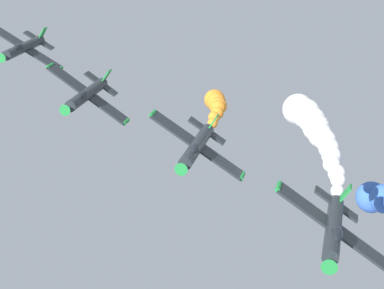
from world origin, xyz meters
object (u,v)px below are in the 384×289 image
Objects in this scene: airplane_left_outer at (87,94)px; airplane_right_outer at (23,48)px; airplane_left_inner at (334,229)px; airplane_right_inner at (197,146)px.

airplane_right_outer reaches higher than airplane_left_outer.
airplane_right_outer reaches higher than airplane_left_inner.
airplane_right_outer is (11.32, -10.58, 1.97)m from airplane_left_outer.
airplane_left_inner is 1.00× the size of airplane_right_outer.
airplane_right_inner is at bearing -41.88° from airplane_left_inner.
airplane_left_outer is at bearing -33.06° from airplane_right_inner.
airplane_left_outer is 1.00× the size of airplane_right_outer.
airplane_right_inner is 30.76m from airplane_right_outer.
airplane_right_inner is at bearing 141.88° from airplane_right_outer.
airplane_left_inner is 1.00× the size of airplane_left_outer.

